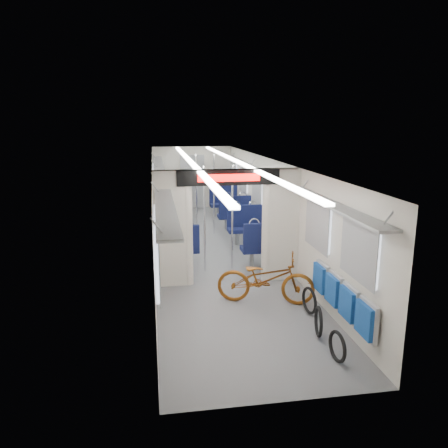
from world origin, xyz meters
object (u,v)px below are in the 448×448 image
Objects in this scene: bike_hoop_a at (337,348)px; stanchion_far_right at (214,195)px; seat_bay_near_left at (176,234)px; seat_bay_near_right at (253,232)px; bicycle at (266,279)px; stanchion_near_left at (205,220)px; bike_hoop_b at (318,323)px; flip_bench at (341,297)px; stanchion_far_left at (197,195)px; seat_bay_far_left at (170,207)px; seat_bay_far_right at (229,205)px; stanchion_near_right at (232,218)px; bike_hoop_c at (309,302)px.

bike_hoop_a is 7.30m from stanchion_far_right.
seat_bay_near_right is at bearing -5.15° from seat_bay_near_left.
stanchion_near_left reaches higher than bicycle.
stanchion_far_right reaches higher than bike_hoop_b.
flip_bench is at bearing -128.38° from bicycle.
seat_bay_far_left is at bearing 114.00° from stanchion_far_left.
stanchion_far_left is at bearing 25.43° from bicycle.
seat_bay_far_right is 4.83m from stanchion_near_left.
stanchion_far_left is at bearing 87.44° from stanchion_near_left.
bicycle is 5.17m from stanchion_far_left.
seat_bay_near_left is 2.18m from stanchion_far_left.
bicycle is 2.16m from bike_hoop_a.
seat_bay_far_left is 1.82m from stanchion_far_left.
seat_bay_far_right reaches higher than seat_bay_near_right.
stanchion_far_left is (0.14, 3.18, 0.00)m from stanchion_near_left.
flip_bench reaches higher than bike_hoop_a.
stanchion_near_left is at bearing 118.82° from flip_bench.
seat_bay_far_right is (-0.42, 7.76, -0.00)m from flip_bench.
bicycle is 1.53m from flip_bench.
seat_bay_near_right is at bearing -72.89° from stanchion_far_right.
bike_hoop_a is 8.60m from seat_bay_far_right.
bike_hoop_b is 7.87m from seat_bay_far_right.
seat_bay_near_left is at bearing 117.69° from flip_bench.
stanchion_near_right is at bearing 6.60° from stanchion_near_left.
stanchion_near_right is (0.61, 0.07, 0.00)m from stanchion_near_left.
bike_hoop_a is 0.22× the size of seat_bay_far_left.
stanchion_near_right is (-1.12, 3.22, 0.57)m from flip_bench.
bike_hoop_a is at bearing -89.84° from seat_bay_far_right.
bicycle is at bearing 137.49° from bike_hoop_c.
seat_bay_far_right is at bearing 74.08° from stanchion_near_left.
stanchion_near_left reaches higher than seat_bay_far_left.
bike_hoop_c is at bearing -58.76° from stanchion_near_left.
seat_bay_far_left is (-0.00, 3.54, -0.01)m from seat_bay_near_left.
stanchion_near_right is at bearing 109.17° from bike_hoop_c.
stanchion_near_left is (-1.49, 2.46, 0.94)m from bike_hoop_c.
stanchion_far_right is at bearing 19.79° from bicycle.
stanchion_near_right reaches higher than bike_hoop_b.
flip_bench is 0.82m from bike_hoop_c.
bike_hoop_c is 0.21× the size of stanchion_near_right.
bike_hoop_b is 0.21× the size of stanchion_far_right.
stanchion_near_left reaches higher than seat_bay_near_right.
bike_hoop_c is 3.52m from seat_bay_near_right.
bike_hoop_b is at bearing -100.09° from bike_hoop_c.
stanchion_near_left is at bearing 112.58° from bike_hoop_b.
stanchion_far_right is (1.20, 2.01, 0.60)m from seat_bay_near_left.
stanchion_near_right reaches higher than bike_hoop_a.
seat_bay_near_left is (-1.89, 5.19, 0.35)m from bike_hoop_a.
seat_bay_near_left is 2.42m from stanchion_far_right.
stanchion_far_right is (-0.23, 5.11, 0.69)m from bicycle.
flip_bench is at bearing 14.52° from bike_hoop_b.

